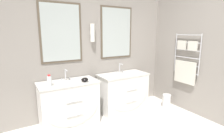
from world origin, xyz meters
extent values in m
cube|color=gray|center=(0.00, 2.08, 1.30)|extent=(4.80, 0.06, 2.60)
cube|color=brown|center=(-0.67, 2.04, 1.59)|extent=(0.73, 0.01, 1.04)
cube|color=#B2BCBA|center=(-0.67, 2.03, 1.59)|extent=(0.66, 0.01, 0.97)
cube|color=brown|center=(0.47, 2.04, 1.59)|extent=(0.73, 0.01, 1.04)
cube|color=#B2BCBA|center=(0.47, 2.03, 1.59)|extent=(0.66, 0.01, 0.97)
cylinder|color=white|center=(-0.10, 1.99, 1.59)|extent=(0.08, 0.08, 0.33)
cube|color=silver|center=(-0.10, 2.04, 1.59)|extent=(0.05, 0.02, 0.08)
cube|color=gray|center=(1.63, 0.92, 1.30)|extent=(0.06, 4.07, 2.60)
cylinder|color=silver|center=(1.57, 0.86, 1.18)|extent=(0.02, 0.02, 0.80)
cylinder|color=silver|center=(1.57, 1.42, 1.18)|extent=(0.02, 0.02, 0.80)
cylinder|color=silver|center=(1.57, 1.14, 1.55)|extent=(0.02, 0.56, 0.02)
cylinder|color=silver|center=(1.57, 1.14, 1.41)|extent=(0.02, 0.56, 0.02)
cylinder|color=silver|center=(1.57, 1.14, 1.26)|extent=(0.02, 0.56, 0.02)
cylinder|color=silver|center=(1.57, 1.14, 1.11)|extent=(0.02, 0.56, 0.02)
cylinder|color=silver|center=(1.57, 1.14, 0.96)|extent=(0.02, 0.56, 0.02)
cylinder|color=silver|center=(1.57, 1.14, 0.81)|extent=(0.02, 0.56, 0.02)
cube|color=silver|center=(1.55, 1.14, 0.81)|extent=(0.04, 0.47, 0.45)
cube|color=silver|center=(1.55, 1.02, 1.35)|extent=(0.04, 0.19, 0.18)
cube|color=silver|center=(1.55, 1.26, 1.35)|extent=(0.04, 0.19, 0.18)
cube|color=white|center=(-0.67, 1.78, 0.37)|extent=(0.97, 0.48, 0.75)
ellipsoid|color=white|center=(-0.67, 1.54, 0.37)|extent=(0.90, 0.11, 0.63)
cube|color=silver|center=(-0.67, 1.78, 0.76)|extent=(1.00, 0.50, 0.03)
ellipsoid|color=white|center=(-0.67, 1.76, 0.72)|extent=(0.39, 0.34, 0.10)
cylinder|color=silver|center=(-0.67, 1.48, 0.52)|extent=(0.27, 0.01, 0.01)
cylinder|color=silver|center=(-0.67, 1.48, 0.28)|extent=(0.27, 0.01, 0.01)
cube|color=white|center=(0.47, 1.78, 0.37)|extent=(0.97, 0.48, 0.75)
ellipsoid|color=white|center=(0.47, 1.54, 0.37)|extent=(0.90, 0.11, 0.63)
cube|color=silver|center=(0.47, 1.78, 0.76)|extent=(1.00, 0.50, 0.03)
ellipsoid|color=white|center=(0.47, 1.76, 0.72)|extent=(0.39, 0.34, 0.10)
cylinder|color=silver|center=(0.47, 1.48, 0.52)|extent=(0.27, 0.01, 0.01)
cylinder|color=silver|center=(0.47, 1.48, 0.28)|extent=(0.27, 0.01, 0.01)
cylinder|color=silver|center=(-0.67, 1.92, 0.87)|extent=(0.02, 0.02, 0.20)
cylinder|color=silver|center=(-0.67, 1.86, 0.96)|extent=(0.02, 0.11, 0.02)
cylinder|color=silver|center=(-0.74, 1.92, 0.79)|extent=(0.03, 0.03, 0.04)
cylinder|color=silver|center=(-0.60, 1.92, 0.79)|extent=(0.03, 0.03, 0.04)
cylinder|color=silver|center=(0.47, 1.92, 0.87)|extent=(0.02, 0.02, 0.20)
cylinder|color=silver|center=(0.47, 1.86, 0.96)|extent=(0.02, 0.11, 0.02)
cylinder|color=silver|center=(0.40, 1.92, 0.79)|extent=(0.03, 0.03, 0.04)
cylinder|color=silver|center=(0.54, 1.92, 0.79)|extent=(0.03, 0.03, 0.04)
cylinder|color=silver|center=(-0.98, 1.70, 0.85)|extent=(0.07, 0.07, 0.16)
cylinder|color=red|center=(-0.98, 1.70, 0.95)|extent=(0.04, 0.04, 0.02)
ellipsoid|color=black|center=(-0.41, 1.65, 0.81)|extent=(0.12, 0.12, 0.07)
cylinder|color=silver|center=(1.35, 1.39, 0.14)|extent=(0.17, 0.17, 0.29)
torus|color=silver|center=(1.35, 1.39, 0.28)|extent=(0.18, 0.18, 0.01)
camera|label=1|loc=(-1.48, -1.07, 1.61)|focal=28.00mm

